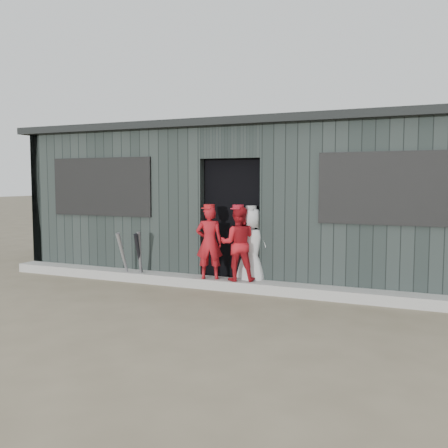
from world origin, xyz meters
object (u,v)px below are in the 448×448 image
at_px(bat_left, 123,257).
at_px(player_grey_back, 251,248).
at_px(bat_mid, 140,257).
at_px(bat_right, 139,257).
at_px(player_red_left, 209,243).
at_px(player_red_right, 238,244).
at_px(dugout, 261,201).

bearing_deg(bat_left, player_grey_back, 9.22).
xyz_separation_m(bat_mid, bat_right, (-0.01, -0.00, -0.01)).
bearing_deg(player_red_left, bat_mid, -19.69).
xyz_separation_m(player_red_right, player_grey_back, (0.13, 0.21, -0.09)).
distance_m(bat_left, player_red_left, 1.56).
height_order(player_red_left, player_grey_back, player_red_left).
relative_size(player_red_right, player_grey_back, 0.90).
relative_size(bat_mid, player_red_right, 0.74).
bearing_deg(bat_mid, player_red_left, 1.27).
bearing_deg(player_grey_back, player_red_left, 22.38).
xyz_separation_m(bat_left, player_grey_back, (2.11, 0.34, 0.22)).
bearing_deg(player_grey_back, bat_right, 6.84).
xyz_separation_m(bat_left, player_red_left, (1.53, 0.07, 0.30)).
bearing_deg(player_red_left, player_grey_back, -176.13).
height_order(bat_left, player_red_left, player_red_left).
distance_m(bat_mid, dugout, 2.46).
distance_m(player_red_right, player_grey_back, 0.26).
distance_m(bat_right, dugout, 2.47).
height_order(bat_right, player_red_left, player_red_left).
height_order(bat_right, player_grey_back, player_grey_back).
xyz_separation_m(player_grey_back, dugout, (-0.35, 1.48, 0.66)).
bearing_deg(dugout, bat_mid, -129.43).
relative_size(bat_left, dugout, 0.10).
distance_m(player_red_left, player_grey_back, 0.64).
bearing_deg(dugout, player_grey_back, -76.56).
height_order(player_red_left, player_red_right, same).
bearing_deg(bat_mid, player_red_right, 2.95).
bearing_deg(dugout, player_red_right, -82.42).
bearing_deg(dugout, player_red_left, -97.32).
bearing_deg(dugout, bat_left, -133.85).
xyz_separation_m(bat_right, player_red_left, (1.25, 0.03, 0.30)).
distance_m(bat_left, bat_right, 0.28).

